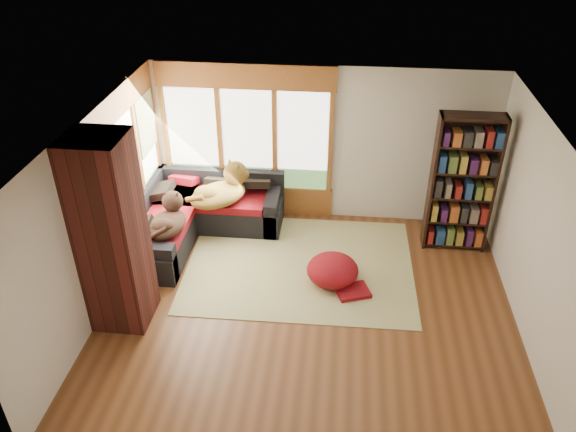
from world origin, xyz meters
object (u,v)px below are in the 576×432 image
(pouf, at_px, (333,269))
(dog_brindle, at_px, (169,218))
(brick_chimney, at_px, (111,235))
(bookshelf, at_px, (462,184))
(area_rug, at_px, (300,265))
(dog_tan, at_px, (222,188))
(sectional_sofa, at_px, (196,217))

(pouf, distance_m, dog_brindle, 2.50)
(brick_chimney, relative_size, bookshelf, 1.19)
(area_rug, xyz_separation_m, bookshelf, (2.34, 0.78, 1.09))
(brick_chimney, distance_m, dog_brindle, 1.42)
(dog_brindle, bearing_deg, dog_tan, -31.93)
(brick_chimney, bearing_deg, bookshelf, 25.21)
(bookshelf, bearing_deg, brick_chimney, -154.79)
(brick_chimney, height_order, dog_tan, brick_chimney)
(bookshelf, distance_m, pouf, 2.33)
(brick_chimney, relative_size, area_rug, 0.77)
(brick_chimney, relative_size, dog_brindle, 3.06)
(area_rug, bearing_deg, bookshelf, 18.44)
(sectional_sofa, bearing_deg, dog_tan, 12.82)
(brick_chimney, relative_size, dog_tan, 2.35)
(pouf, bearing_deg, bookshelf, 31.23)
(sectional_sofa, xyz_separation_m, pouf, (2.25, -1.03, -0.09))
(brick_chimney, xyz_separation_m, dog_brindle, (0.28, 1.29, -0.54))
(dog_tan, relative_size, dog_brindle, 1.30)
(sectional_sofa, height_order, pouf, sectional_sofa)
(pouf, bearing_deg, dog_tan, 148.13)
(dog_tan, height_order, dog_brindle, dog_tan)
(sectional_sofa, bearing_deg, bookshelf, 2.47)
(brick_chimney, xyz_separation_m, area_rug, (2.20, 1.36, -1.29))
(sectional_sofa, distance_m, area_rug, 1.91)
(dog_brindle, bearing_deg, sectional_sofa, -8.55)
(dog_tan, bearing_deg, pouf, -76.03)
(sectional_sofa, height_order, dog_brindle, dog_brindle)
(sectional_sofa, distance_m, dog_brindle, 0.90)
(sectional_sofa, height_order, area_rug, sectional_sofa)
(sectional_sofa, height_order, bookshelf, bookshelf)
(pouf, distance_m, dog_tan, 2.21)
(sectional_sofa, distance_m, dog_tan, 0.69)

